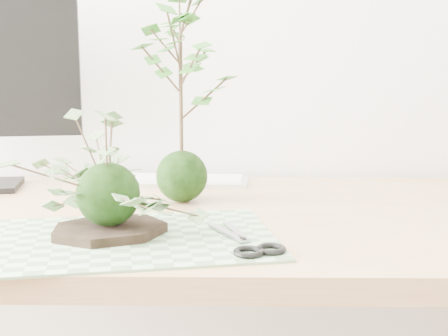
# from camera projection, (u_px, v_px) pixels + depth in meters

# --- Properties ---
(desk) EXTENTS (1.60, 0.70, 0.74)m
(desk) POSITION_uv_depth(u_px,v_px,m) (190.00, 257.00, 1.18)
(desk) COLOR tan
(desk) RESTS_ON ground_plane
(cutting_mat) EXTENTS (0.51, 0.39, 0.00)m
(cutting_mat) POSITION_uv_depth(u_px,v_px,m) (129.00, 239.00, 0.98)
(cutting_mat) COLOR #597653
(cutting_mat) RESTS_ON desk
(stone_dish) EXTENTS (0.25, 0.25, 0.01)m
(stone_dish) POSITION_uv_depth(u_px,v_px,m) (109.00, 230.00, 1.00)
(stone_dish) COLOR black
(stone_dish) RESTS_ON cutting_mat
(ivy_kokedama) EXTENTS (0.35, 0.35, 0.20)m
(ivy_kokedama) POSITION_uv_depth(u_px,v_px,m) (107.00, 165.00, 0.98)
(ivy_kokedama) COLOR black
(ivy_kokedama) RESTS_ON stone_dish
(maple_kokedama) EXTENTS (0.24, 0.24, 0.43)m
(maple_kokedama) POSITION_uv_depth(u_px,v_px,m) (180.00, 49.00, 1.20)
(maple_kokedama) COLOR black
(maple_kokedama) RESTS_ON desk
(keyboard) EXTENTS (0.39, 0.13, 0.01)m
(keyboard) POSITION_uv_depth(u_px,v_px,m) (165.00, 180.00, 1.43)
(keyboard) COLOR silver
(keyboard) RESTS_ON desk
(scissors) EXTENTS (0.10, 0.19, 0.01)m
(scissors) POSITION_uv_depth(u_px,v_px,m) (246.00, 246.00, 0.93)
(scissors) COLOR gray
(scissors) RESTS_ON cutting_mat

